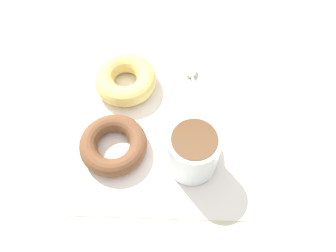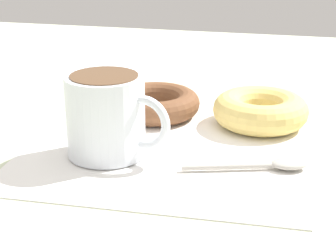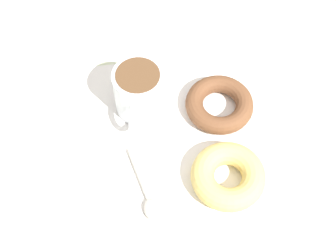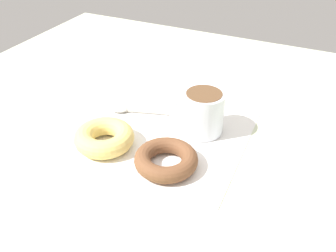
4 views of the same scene
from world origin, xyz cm
name	(u,v)px [view 2 (image 2 of 4)]	position (x,y,z in cm)	size (l,w,h in cm)	color
ground_plane	(180,144)	(0.00, 0.00, -1.00)	(120.00, 120.00, 2.00)	beige
napkin	(168,144)	(-0.76, -2.94, 0.15)	(29.98, 29.98, 0.30)	white
coffee_cup	(107,114)	(-6.12, -7.17, 4.68)	(11.28, 8.09, 8.49)	silver
donut_near_cup	(260,110)	(8.52, 5.28, 2.08)	(11.24, 11.24, 3.57)	#E5C66B
donut_far	(155,103)	(-4.52, 5.81, 1.77)	(11.21, 11.21, 2.94)	brown
spoon	(273,165)	(10.79, -6.83, 0.70)	(12.40, 5.01, 0.90)	#B7B2A8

